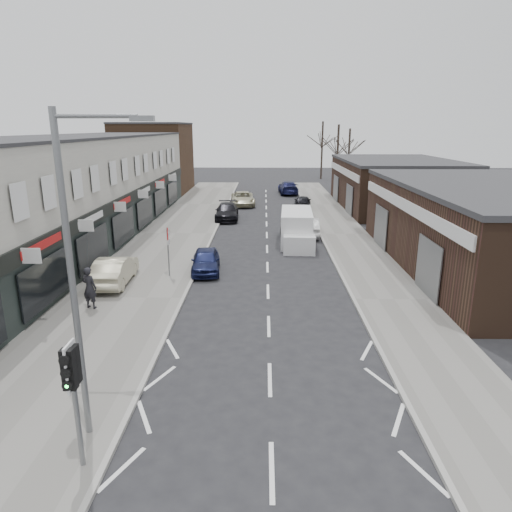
{
  "coord_description": "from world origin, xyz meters",
  "views": [
    {
      "loc": [
        -0.21,
        -10.82,
        7.7
      ],
      "look_at": [
        -0.53,
        7.14,
        2.6
      ],
      "focal_mm": 32.0,
      "sensor_mm": 36.0,
      "label": 1
    }
  ],
  "objects_px": {
    "warning_sign": "(168,237)",
    "parked_car_right_b": "(302,202)",
    "parked_car_left_b": "(227,212)",
    "parked_car_right_c": "(288,188)",
    "white_van": "(297,229)",
    "traffic_light": "(72,377)",
    "parked_car_left_a": "(206,261)",
    "pedestrian": "(90,288)",
    "parked_car_left_c": "(243,199)",
    "street_lamp": "(78,265)",
    "parked_car_right_a": "(309,227)",
    "sedan_on_pavement": "(115,270)"
  },
  "relations": [
    {
      "from": "parked_car_right_c",
      "to": "parked_car_left_c",
      "type": "bearing_deg",
      "value": 56.76
    },
    {
      "from": "parked_car_left_b",
      "to": "parked_car_right_b",
      "type": "height_order",
      "value": "parked_car_left_b"
    },
    {
      "from": "warning_sign",
      "to": "sedan_on_pavement",
      "type": "distance_m",
      "value": 3.13
    },
    {
      "from": "parked_car_left_c",
      "to": "parked_car_right_b",
      "type": "height_order",
      "value": "parked_car_left_c"
    },
    {
      "from": "warning_sign",
      "to": "parked_car_right_a",
      "type": "height_order",
      "value": "warning_sign"
    },
    {
      "from": "street_lamp",
      "to": "parked_car_left_a",
      "type": "distance_m",
      "value": 14.5
    },
    {
      "from": "parked_car_right_b",
      "to": "parked_car_right_a",
      "type": "bearing_deg",
      "value": 93.62
    },
    {
      "from": "warning_sign",
      "to": "street_lamp",
      "type": "bearing_deg",
      "value": -87.16
    },
    {
      "from": "parked_car_left_a",
      "to": "parked_car_right_a",
      "type": "distance_m",
      "value": 10.92
    },
    {
      "from": "traffic_light",
      "to": "warning_sign",
      "type": "xyz_separation_m",
      "value": [
        -0.76,
        14.02,
        -0.21
      ]
    },
    {
      "from": "pedestrian",
      "to": "parked_car_left_c",
      "type": "relative_size",
      "value": 0.37
    },
    {
      "from": "warning_sign",
      "to": "parked_car_left_c",
      "type": "height_order",
      "value": "warning_sign"
    },
    {
      "from": "warning_sign",
      "to": "parked_car_right_b",
      "type": "bearing_deg",
      "value": 67.62
    },
    {
      "from": "parked_car_left_b",
      "to": "parked_car_right_a",
      "type": "bearing_deg",
      "value": -44.55
    },
    {
      "from": "white_van",
      "to": "traffic_light",
      "type": "bearing_deg",
      "value": -103.64
    },
    {
      "from": "street_lamp",
      "to": "parked_car_left_a",
      "type": "relative_size",
      "value": 2.14
    },
    {
      "from": "white_van",
      "to": "parked_car_left_a",
      "type": "relative_size",
      "value": 1.57
    },
    {
      "from": "street_lamp",
      "to": "warning_sign",
      "type": "xyz_separation_m",
      "value": [
        -0.63,
        12.8,
        -2.42
      ]
    },
    {
      "from": "white_van",
      "to": "parked_car_left_c",
      "type": "distance_m",
      "value": 16.38
    },
    {
      "from": "white_van",
      "to": "parked_car_left_a",
      "type": "height_order",
      "value": "white_van"
    },
    {
      "from": "parked_car_left_b",
      "to": "parked_car_right_c",
      "type": "bearing_deg",
      "value": 66.92
    },
    {
      "from": "parked_car_left_b",
      "to": "parked_car_right_c",
      "type": "distance_m",
      "value": 16.87
    },
    {
      "from": "parked_car_left_a",
      "to": "parked_car_right_b",
      "type": "distance_m",
      "value": 21.1
    },
    {
      "from": "parked_car_right_a",
      "to": "parked_car_right_c",
      "type": "bearing_deg",
      "value": -85.3
    },
    {
      "from": "traffic_light",
      "to": "parked_car_right_c",
      "type": "relative_size",
      "value": 0.6
    },
    {
      "from": "white_van",
      "to": "parked_car_right_c",
      "type": "distance_m",
      "value": 24.16
    },
    {
      "from": "parked_car_left_a",
      "to": "parked_car_right_c",
      "type": "height_order",
      "value": "parked_car_right_c"
    },
    {
      "from": "parked_car_left_a",
      "to": "pedestrian",
      "type": "bearing_deg",
      "value": -132.56
    },
    {
      "from": "warning_sign",
      "to": "parked_car_right_a",
      "type": "relative_size",
      "value": 0.67
    },
    {
      "from": "pedestrian",
      "to": "parked_car_left_a",
      "type": "bearing_deg",
      "value": -110.51
    },
    {
      "from": "street_lamp",
      "to": "parked_car_left_a",
      "type": "xyz_separation_m",
      "value": [
        1.13,
        13.9,
        -3.98
      ]
    },
    {
      "from": "parked_car_right_b",
      "to": "white_van",
      "type": "bearing_deg",
      "value": 89.49
    },
    {
      "from": "warning_sign",
      "to": "parked_car_right_b",
      "type": "xyz_separation_m",
      "value": [
        8.66,
        21.03,
        -1.52
      ]
    },
    {
      "from": "white_van",
      "to": "parked_car_right_b",
      "type": "height_order",
      "value": "white_van"
    },
    {
      "from": "warning_sign",
      "to": "parked_car_left_c",
      "type": "xyz_separation_m",
      "value": [
        2.79,
        23.19,
        -1.51
      ]
    },
    {
      "from": "parked_car_left_a",
      "to": "parked_car_left_c",
      "type": "xyz_separation_m",
      "value": [
        1.03,
        22.1,
        0.05
      ]
    },
    {
      "from": "warning_sign",
      "to": "parked_car_left_c",
      "type": "distance_m",
      "value": 23.41
    },
    {
      "from": "white_van",
      "to": "parked_car_right_a",
      "type": "height_order",
      "value": "white_van"
    },
    {
      "from": "parked_car_left_a",
      "to": "parked_car_right_c",
      "type": "xyz_separation_m",
      "value": [
        6.04,
        30.47,
        0.12
      ]
    },
    {
      "from": "street_lamp",
      "to": "warning_sign",
      "type": "relative_size",
      "value": 2.96
    },
    {
      "from": "warning_sign",
      "to": "parked_car_left_b",
      "type": "bearing_deg",
      "value": 83.66
    },
    {
      "from": "parked_car_left_b",
      "to": "traffic_light",
      "type": "bearing_deg",
      "value": -94.02
    },
    {
      "from": "street_lamp",
      "to": "traffic_light",
      "type": "bearing_deg",
      "value": -84.12
    },
    {
      "from": "sedan_on_pavement",
      "to": "parked_car_left_a",
      "type": "xyz_separation_m",
      "value": [
        4.27,
        2.35,
        -0.18
      ]
    },
    {
      "from": "traffic_light",
      "to": "parked_car_left_a",
      "type": "relative_size",
      "value": 0.83
    },
    {
      "from": "parked_car_left_b",
      "to": "parked_car_left_c",
      "type": "bearing_deg",
      "value": 79.94
    },
    {
      "from": "parked_car_left_c",
      "to": "parked_car_right_a",
      "type": "xyz_separation_m",
      "value": [
        5.45,
        -13.3,
        -0.02
      ]
    },
    {
      "from": "street_lamp",
      "to": "parked_car_right_b",
      "type": "xyz_separation_m",
      "value": [
        8.03,
        33.83,
        -3.93
      ]
    },
    {
      "from": "parked_car_right_b",
      "to": "parked_car_right_c",
      "type": "distance_m",
      "value": 10.57
    },
    {
      "from": "white_van",
      "to": "parked_car_left_c",
      "type": "height_order",
      "value": "white_van"
    }
  ]
}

